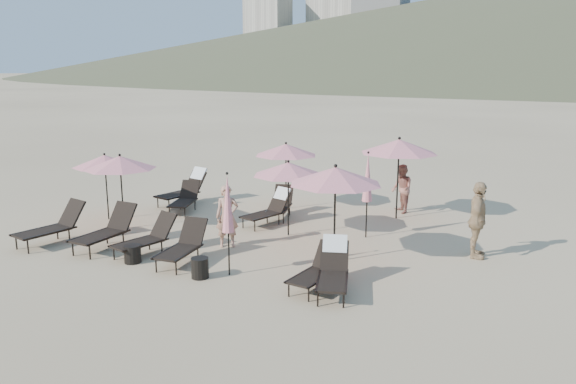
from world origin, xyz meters
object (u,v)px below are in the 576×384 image
at_px(umbrella_closed_0, 228,204).
at_px(lounger_5, 333,268).
at_px(lounger_3, 183,245).
at_px(side_table_0, 132,254).
at_px(umbrella_open_4, 399,146).
at_px(umbrella_open_5, 105,161).
at_px(lounger_1, 106,230).
at_px(umbrella_open_3, 286,150).
at_px(umbrella_open_0, 120,162).
at_px(beachgoer_b, 402,189).
at_px(umbrella_open_2, 335,176).
at_px(beachgoer_c, 477,220).
at_px(lounger_8, 269,208).
at_px(umbrella_closed_1, 368,178).
at_px(lounger_0, 53,225).
at_px(lounger_4, 316,270).
at_px(beachgoer_a, 227,216).
at_px(lounger_2, 147,237).
at_px(side_table_1, 200,268).
at_px(lounger_6, 185,188).
at_px(umbrella_open_1, 288,169).
at_px(lounger_7, 185,199).
at_px(lounger_9, 280,204).

bearing_deg(umbrella_closed_0, lounger_5, 3.83).
bearing_deg(lounger_3, side_table_0, -161.65).
height_order(umbrella_open_4, umbrella_open_5, umbrella_open_4).
relative_size(lounger_5, umbrella_closed_0, 0.74).
distance_m(lounger_1, umbrella_open_3, 6.31).
relative_size(umbrella_open_0, beachgoer_b, 1.40).
relative_size(lounger_1, lounger_3, 1.09).
bearing_deg(umbrella_open_0, umbrella_open_2, -0.45).
bearing_deg(side_table_0, beachgoer_c, 28.31).
bearing_deg(lounger_8, side_table_0, -89.83).
relative_size(lounger_5, umbrella_open_0, 0.80).
height_order(umbrella_closed_1, beachgoer_b, umbrella_closed_1).
height_order(lounger_0, lounger_4, lounger_0).
bearing_deg(umbrella_open_5, umbrella_closed_1, 11.81).
bearing_deg(beachgoer_a, lounger_5, -58.12).
bearing_deg(lounger_0, lounger_2, 18.96).
height_order(umbrella_open_2, beachgoer_c, umbrella_open_2).
bearing_deg(side_table_1, side_table_0, 176.26).
height_order(umbrella_closed_1, side_table_1, umbrella_closed_1).
distance_m(lounger_3, lounger_5, 3.79).
distance_m(lounger_5, lounger_6, 8.74).
bearing_deg(lounger_6, lounger_2, -51.38).
height_order(lounger_1, umbrella_open_2, umbrella_open_2).
bearing_deg(lounger_1, umbrella_open_5, 134.19).
bearing_deg(umbrella_open_1, lounger_6, 159.23).
bearing_deg(lounger_5, umbrella_open_5, 146.44).
height_order(lounger_2, lounger_3, lounger_2).
xyz_separation_m(umbrella_closed_1, beachgoer_b, (0.17, 3.05, -0.87)).
relative_size(side_table_0, beachgoer_b, 0.27).
relative_size(lounger_2, lounger_6, 0.89).
height_order(lounger_3, umbrella_open_1, umbrella_open_1).
bearing_deg(beachgoer_b, lounger_7, -100.90).
bearing_deg(umbrella_closed_1, umbrella_closed_0, -114.68).
xyz_separation_m(lounger_0, side_table_1, (4.86, -0.40, -0.26)).
distance_m(lounger_3, umbrella_open_1, 3.62).
distance_m(lounger_7, beachgoer_b, 6.88).
xyz_separation_m(lounger_0, lounger_3, (3.95, 0.23, -0.05)).
distance_m(umbrella_open_2, umbrella_closed_1, 2.25).
bearing_deg(umbrella_open_2, lounger_6, 153.77).
height_order(lounger_7, umbrella_open_5, umbrella_open_5).
xyz_separation_m(umbrella_closed_1, beachgoer_c, (2.90, -0.43, -0.70)).
bearing_deg(lounger_8, lounger_5, -30.51).
xyz_separation_m(umbrella_open_0, umbrella_open_1, (4.54, 1.42, -0.06)).
relative_size(umbrella_open_5, umbrella_closed_1, 0.86).
relative_size(lounger_1, umbrella_closed_0, 0.79).
relative_size(lounger_9, beachgoer_a, 1.03).
relative_size(lounger_1, lounger_5, 1.06).
distance_m(umbrella_open_4, beachgoer_b, 1.62).
relative_size(side_table_1, beachgoer_c, 0.24).
bearing_deg(umbrella_open_4, beachgoer_b, 93.77).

